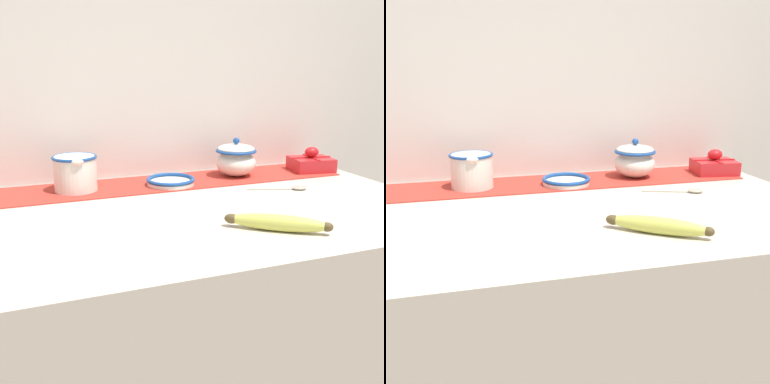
# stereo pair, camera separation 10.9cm
# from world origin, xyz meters

# --- Properties ---
(countertop) EXTENTS (1.26, 0.73, 0.91)m
(countertop) POSITION_xyz_m (0.00, 0.00, 0.45)
(countertop) COLOR beige
(countertop) RESTS_ON ground_plane
(back_wall) EXTENTS (2.06, 0.04, 2.40)m
(back_wall) POSITION_xyz_m (0.00, 0.39, 1.20)
(back_wall) COLOR silver
(back_wall) RESTS_ON ground_plane
(table_runner) EXTENTS (1.16, 0.20, 0.00)m
(table_runner) POSITION_xyz_m (0.00, 0.26, 0.91)
(table_runner) COLOR #B23328
(table_runner) RESTS_ON countertop
(cream_pitcher) EXTENTS (0.12, 0.14, 0.10)m
(cream_pitcher) POSITION_xyz_m (-0.20, 0.26, 0.96)
(cream_pitcher) COLOR white
(cream_pitcher) RESTS_ON countertop
(sugar_bowl) EXTENTS (0.12, 0.12, 0.12)m
(sugar_bowl) POSITION_xyz_m (0.27, 0.26, 0.96)
(sugar_bowl) COLOR white
(sugar_bowl) RESTS_ON countertop
(small_dish) EXTENTS (0.14, 0.14, 0.02)m
(small_dish) POSITION_xyz_m (0.06, 0.22, 0.92)
(small_dish) COLOR white
(small_dish) RESTS_ON countertop
(banana) EXTENTS (0.19, 0.16, 0.04)m
(banana) POSITION_xyz_m (0.14, -0.21, 0.93)
(banana) COLOR #CCD156
(banana) RESTS_ON countertop
(spoon) EXTENTS (0.16, 0.07, 0.01)m
(spoon) POSITION_xyz_m (0.36, 0.06, 0.91)
(spoon) COLOR #A89E89
(spoon) RESTS_ON countertop
(gift_box) EXTENTS (0.14, 0.12, 0.08)m
(gift_box) POSITION_xyz_m (0.53, 0.24, 0.94)
(gift_box) COLOR red
(gift_box) RESTS_ON countertop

